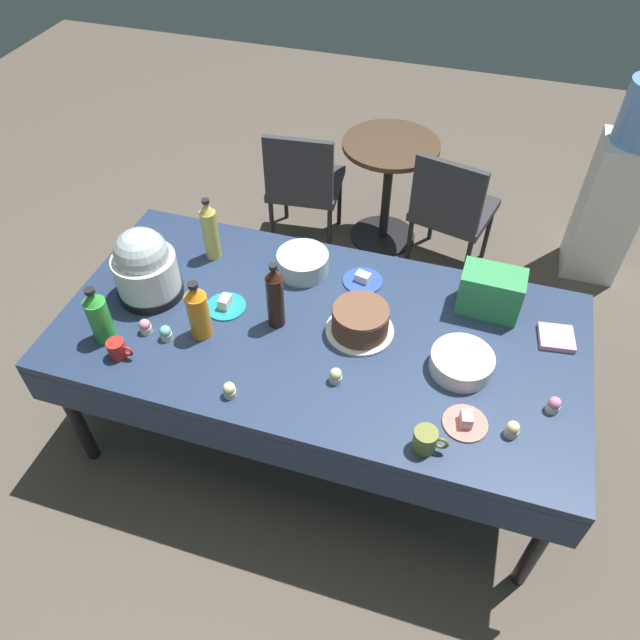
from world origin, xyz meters
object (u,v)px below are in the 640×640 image
Objects in this scene: soda_bottle_lime_soda at (99,316)px; water_cooler at (616,190)px; slow_cooker at (145,267)px; round_cafe_table at (388,174)px; glass_salad_bowl at (303,263)px; dessert_plate_cobalt at (363,280)px; frosted_layer_cake at (360,321)px; soda_bottle_orange_juice at (198,311)px; dessert_plate_teal at (225,305)px; soda_bottle_cola at (275,297)px; cupcake_vanilla at (166,333)px; soda_bottle_ginger_ale at (210,231)px; dessert_plate_coral at (465,422)px; soda_carton at (491,292)px; cupcake_rose at (145,326)px; maroon_chair_left at (303,181)px; cupcake_lemon at (229,390)px; cupcake_cocoa at (336,376)px; coffee_mug_red at (118,349)px; cupcake_berry at (512,429)px; ceramic_snack_bowl at (462,362)px; potluck_table at (320,338)px; coffee_mug_olive at (426,440)px; cupcake_mint at (554,405)px; maroon_chair_right at (451,207)px.

water_cooler is at bearing 43.76° from soda_bottle_lime_soda.
slow_cooker reaches higher than round_cafe_table.
glass_salad_bowl is 0.28m from dessert_plate_cobalt.
soda_bottle_orange_juice is at bearing -162.01° from frosted_layer_cake.
dessert_plate_teal is at bearing 2.04° from slow_cooker.
slow_cooker is 0.35m from soda_bottle_orange_juice.
soda_bottle_cola is 1.71m from round_cafe_table.
soda_bottle_ginger_ale is at bearing 93.50° from cupcake_vanilla.
soda_carton is (0.01, 0.63, 0.09)m from dessert_plate_coral.
cupcake_rose is at bearing -155.72° from soda_carton.
cupcake_rose is at bearing -96.91° from soda_bottle_ginger_ale.
soda_bottle_cola reaches higher than glass_salad_bowl.
soda_bottle_ginger_ale reaches higher than soda_carton.
cupcake_lemon is at bearing -80.17° from maroon_chair_left.
soda_bottle_lime_soda is (-0.97, -0.06, 0.09)m from cupcake_cocoa.
round_cafe_table is (0.67, 2.02, -0.29)m from coffee_mug_red.
cupcake_berry is at bearing -13.43° from dessert_plate_teal.
soda_bottle_cola reaches higher than ceramic_snack_bowl.
glass_salad_bowl reaches higher than cupcake_vanilla.
cupcake_cocoa is 0.98m from soda_bottle_lime_soda.
soda_carton is (0.65, 0.33, 0.16)m from potluck_table.
dessert_plate_cobalt is at bearing -59.10° from maroon_chair_left.
cupcake_lemon is at bearing 179.22° from coffee_mug_olive.
cupcake_berry is 2.08m from water_cooler.
dessert_plate_teal is at bearing -179.61° from potluck_table.
soda_bottle_ginger_ale reaches higher than cupcake_mint.
cupcake_mint is 0.21× the size of soda_bottle_cola.
coffee_mug_red reaches higher than dessert_plate_cobalt.
dessert_plate_teal is 2.60× the size of cupcake_vanilla.
glass_salad_bowl reaches higher than cupcake_cocoa.
round_cafe_table is at bearing 95.77° from cupcake_cocoa.
frosted_layer_cake is 1.64m from round_cafe_table.
maroon_chair_left is (-0.08, 1.58, -0.39)m from soda_bottle_orange_juice.
dessert_plate_teal is at bearing 56.09° from cupcake_vanilla.
ceramic_snack_bowl is 1.50m from maroon_chair_right.
soda_bottle_lime_soda is (-1.42, -0.26, 0.09)m from ceramic_snack_bowl.
soda_bottle_lime_soda is at bearing -155.97° from soda_bottle_cola.
soda_bottle_cola is at bearing 28.39° from soda_bottle_orange_juice.
maroon_chair_right is (0.57, 1.08, -0.31)m from glass_salad_bowl.
soda_bottle_lime_soda is 0.85× the size of soda_bottle_cola.
cupcake_berry is at bearing 7.48° from cupcake_lemon.
dessert_plate_coral is 0.89m from soda_bottle_cola.
soda_bottle_lime_soda is (-0.14, -0.08, 0.09)m from cupcake_rose.
glass_salad_bowl reaches higher than cupcake_berry.
cupcake_mint is 0.08× the size of maroon_chair_left.
dessert_plate_cobalt is at bearing 2.30° from soda_bottle_ginger_ale.
dessert_plate_cobalt is at bearing 101.90° from frosted_layer_cake.
soda_bottle_orange_juice is at bearing 38.85° from coffee_mug_red.
slow_cooker reaches higher than cupcake_lemon.
cupcake_cocoa is at bearing -155.89° from ceramic_snack_bowl.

